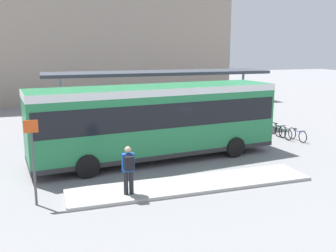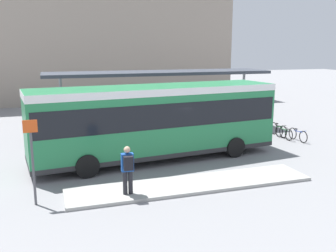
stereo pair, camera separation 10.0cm
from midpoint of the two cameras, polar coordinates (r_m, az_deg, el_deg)
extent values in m
plane|color=gray|center=(17.24, -1.92, -5.01)|extent=(120.00, 120.00, 0.00)
cube|color=#9E9E99|center=(13.96, 3.53, -8.86)|extent=(9.11, 1.80, 0.12)
cube|color=#237A47|center=(16.80, -1.97, 1.02)|extent=(11.31, 3.77, 2.99)
cube|color=white|center=(16.60, -2.00, 5.58)|extent=(11.34, 3.79, 0.30)
cube|color=black|center=(16.73, -1.98, 2.22)|extent=(11.10, 3.78, 1.05)
cube|color=black|center=(19.52, 13.18, 3.30)|extent=(0.34, 2.35, 1.15)
cube|color=#28282B|center=(17.11, -1.94, -3.57)|extent=(11.33, 3.78, 0.20)
cylinder|color=black|center=(19.68, 5.93, -1.52)|extent=(0.96, 0.38, 0.94)
cylinder|color=black|center=(17.68, 10.00, -3.18)|extent=(0.96, 0.38, 0.94)
cylinder|color=black|center=(17.31, -14.13, -3.68)|extent=(0.96, 0.38, 0.94)
cylinder|color=black|center=(14.99, -12.34, -6.01)|extent=(0.96, 0.38, 0.94)
cylinder|color=#232328|center=(12.83, -6.66, -8.60)|extent=(0.15, 0.15, 0.82)
cylinder|color=#232328|center=(12.86, -5.84, -8.53)|extent=(0.15, 0.15, 0.82)
cube|color=#194799|center=(12.61, -6.32, -5.53)|extent=(0.42, 0.24, 0.61)
cube|color=black|center=(12.41, -6.15, -5.67)|extent=(0.31, 0.21, 0.46)
sphere|color=tan|center=(12.49, -6.37, -3.60)|extent=(0.22, 0.22, 0.22)
torus|color=black|center=(21.29, 19.71, -1.55)|extent=(0.07, 0.66, 0.66)
torus|color=black|center=(21.96, 18.25, -1.06)|extent=(0.07, 0.66, 0.66)
cylinder|color=#2847AD|center=(21.58, 19.01, -0.75)|extent=(0.06, 0.69, 0.04)
cylinder|color=#2847AD|center=(21.71, 18.74, -0.80)|extent=(0.04, 0.04, 0.32)
cube|color=black|center=(21.68, 18.76, -0.39)|extent=(0.08, 0.18, 0.04)
cylinder|color=#2847AD|center=(21.30, 19.61, -0.74)|extent=(0.48, 0.05, 0.03)
torus|color=black|center=(22.24, 16.35, -0.77)|extent=(0.05, 0.67, 0.67)
torus|color=black|center=(21.54, 17.72, -1.25)|extent=(0.05, 0.67, 0.67)
cylinder|color=#287F3D|center=(21.84, 17.06, -0.45)|extent=(0.04, 0.70, 0.04)
cylinder|color=#287F3D|center=(21.73, 17.30, -0.68)|extent=(0.04, 0.04, 0.33)
cube|color=black|center=(21.69, 17.33, -0.25)|extent=(0.07, 0.18, 0.04)
cylinder|color=#287F3D|center=(22.11, 16.52, -0.07)|extent=(0.48, 0.04, 0.03)
torus|color=black|center=(22.06, 16.92, -0.83)|extent=(0.08, 0.72, 0.72)
torus|color=black|center=(22.87, 15.61, -0.32)|extent=(0.08, 0.72, 0.72)
cylinder|color=black|center=(22.42, 16.29, 0.02)|extent=(0.07, 0.76, 0.04)
cylinder|color=black|center=(22.58, 16.05, -0.04)|extent=(0.04, 0.04, 0.35)
cube|color=black|center=(22.54, 16.07, 0.40)|extent=(0.08, 0.18, 0.04)
cylinder|color=black|center=(22.08, 16.84, 0.03)|extent=(0.48, 0.05, 0.03)
cube|color=#383D47|center=(22.34, -1.56, 8.11)|extent=(13.33, 2.93, 0.18)
cylinder|color=gray|center=(21.59, -16.10, 2.66)|extent=(0.16, 0.16, 3.46)
cylinder|color=gray|center=(24.75, 11.15, 4.02)|extent=(0.16, 0.16, 3.46)
cylinder|color=#4C4C51|center=(12.69, -19.95, -6.26)|extent=(0.08, 0.08, 2.40)
cube|color=#D84C19|center=(12.35, -20.41, -0.07)|extent=(0.44, 0.03, 0.40)
cube|color=gray|center=(39.45, -13.44, 14.23)|extent=(28.12, 10.50, 13.75)
camera|label=1|loc=(0.05, -90.17, -0.04)|focal=40.00mm
camera|label=2|loc=(0.05, 89.83, 0.04)|focal=40.00mm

